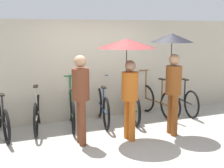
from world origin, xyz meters
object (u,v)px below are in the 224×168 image
Objects in this scene: parked_bicycle_5 at (157,101)px; parked_bicycle_1 at (38,113)px; parked_bicycle_2 at (72,111)px; pedestrian_trailing at (173,59)px; pedestrian_center at (128,58)px; parked_bicycle_6 at (181,99)px; parked_bicycle_4 at (131,105)px; parked_bicycle_0 at (2,118)px; pedestrian_leading at (81,93)px; parked_bicycle_3 at (102,107)px.

parked_bicycle_1 is at bearing 80.52° from parked_bicycle_5.
parked_bicycle_1 is at bearing 94.38° from parked_bicycle_2.
pedestrian_trailing is (-0.41, -1.21, 1.16)m from parked_bicycle_5.
parked_bicycle_5 is 0.85× the size of pedestrian_center.
parked_bicycle_5 is 0.73m from parked_bicycle_6.
parked_bicycle_0 is at bearing 103.73° from parked_bicycle_4.
pedestrian_center is (0.81, -1.11, 1.23)m from parked_bicycle_2.
parked_bicycle_2 is at bearing 86.17° from pedestrian_leading.
parked_bicycle_2 reaches higher than parked_bicycle_0.
parked_bicycle_0 is at bearing 110.42° from parked_bicycle_1.
pedestrian_center is at bearing -177.49° from pedestrian_trailing.
parked_bicycle_0 is at bearing 97.08° from parked_bicycle_6.
parked_bicycle_5 is (0.72, -0.00, 0.02)m from parked_bicycle_4.
parked_bicycle_4 is 1.03× the size of pedestrian_leading.
parked_bicycle_5 reaches higher than parked_bicycle_2.
parked_bicycle_4 is 0.84× the size of pedestrian_trailing.
parked_bicycle_4 reaches higher than parked_bicycle_0.
parked_bicycle_4 is at bearing 55.81° from pedestrian_center.
parked_bicycle_5 is at bearing 35.02° from pedestrian_center.
parked_bicycle_0 is 1.84m from pedestrian_leading.
parked_bicycle_0 is 1.45m from parked_bicycle_2.
parked_bicycle_3 is (1.45, -0.09, 0.00)m from parked_bicycle_1.
parked_bicycle_3 is 1.04× the size of parked_bicycle_5.
parked_bicycle_0 is at bearing 82.25° from parked_bicycle_5.
parked_bicycle_2 is 2.90m from parked_bicycle_6.
parked_bicycle_5 reaches higher than parked_bicycle_4.
parked_bicycle_4 is 2.01m from pedestrian_leading.
parked_bicycle_6 is (2.90, 0.06, -0.00)m from parked_bicycle_2.
parked_bicycle_1 is 1.45m from parked_bicycle_3.
pedestrian_trailing reaches higher than parked_bicycle_1.
parked_bicycle_4 is (1.45, 0.01, -0.01)m from parked_bicycle_2.
parked_bicycle_6 is at bearing 55.65° from pedestrian_trailing.
parked_bicycle_6 is at bearing -76.99° from parked_bicycle_1.
parked_bicycle_0 is 1.03× the size of pedestrian_leading.
pedestrian_trailing is at bearing -111.55° from parked_bicycle_2.
parked_bicycle_1 is 0.99× the size of pedestrian_leading.
parked_bicycle_1 and parked_bicycle_2 have the same top height.
pedestrian_leading is (-0.85, -1.10, 0.60)m from parked_bicycle_3.
parked_bicycle_3 reaches higher than parked_bicycle_0.
parked_bicycle_3 is 1.04× the size of pedestrian_leading.
parked_bicycle_0 is 1.04× the size of parked_bicycle_5.
pedestrian_trailing is (2.49, -1.31, 1.17)m from parked_bicycle_1.
pedestrian_center is at bearing -114.69° from parked_bicycle_1.
pedestrian_leading is (0.60, -1.19, 0.61)m from parked_bicycle_1.
pedestrian_trailing is (0.31, -1.21, 1.18)m from parked_bicycle_4.
pedestrian_trailing is at bearing 144.46° from parked_bicycle_6.
parked_bicycle_4 is (2.18, -0.10, -0.02)m from parked_bicycle_1.
parked_bicycle_1 is (0.73, 0.08, 0.02)m from parked_bicycle_0.
pedestrian_center is (-1.37, -1.12, 1.22)m from parked_bicycle_5.
parked_bicycle_3 is at bearing 138.30° from pedestrian_trailing.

